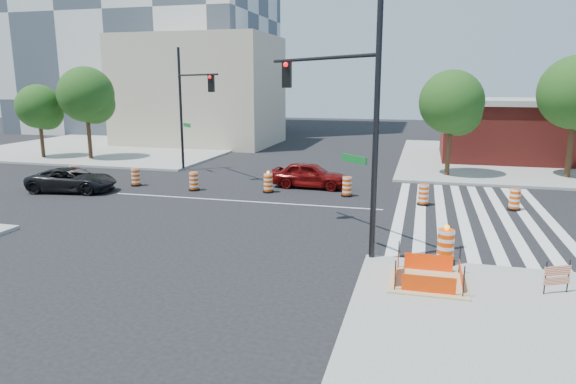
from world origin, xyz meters
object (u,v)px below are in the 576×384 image
red_coupe (310,175)px  dark_suv (72,180)px  signal_pole_se (342,103)px  signal_pole_nw (190,98)px

red_coupe → dark_suv: size_ratio=0.92×
signal_pole_se → red_coupe: bearing=-28.5°
red_coupe → dark_suv: red_coupe is taller
red_coupe → signal_pole_nw: 9.55m
red_coupe → dark_suv: 12.98m
signal_pole_se → signal_pole_nw: bearing=-3.7°
red_coupe → signal_pole_se: 11.57m
red_coupe → signal_pole_nw: (-8.30, 2.34, 4.10)m
dark_suv → red_coupe: bearing=-78.7°
dark_suv → signal_pole_nw: bearing=-38.7°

